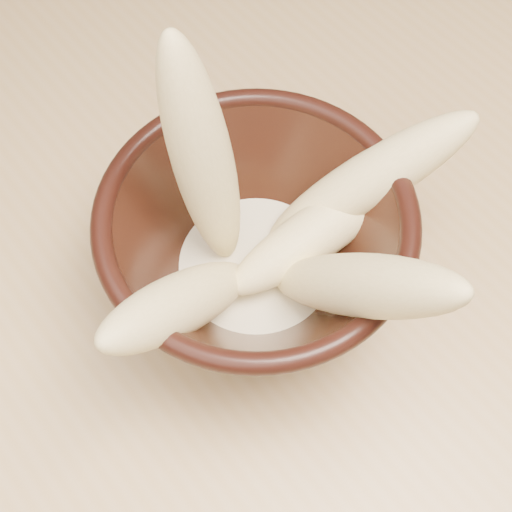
{
  "coord_description": "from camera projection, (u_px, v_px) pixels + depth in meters",
  "views": [
    {
      "loc": [
        -0.02,
        -0.3,
        1.18
      ],
      "look_at": [
        0.11,
        -0.14,
        0.8
      ],
      "focal_mm": 50.0,
      "sensor_mm": 36.0,
      "label": 1
    }
  ],
  "objects": [
    {
      "name": "table",
      "position": [
        40.0,
        293.0,
        0.57
      ],
      "size": [
        1.2,
        0.8,
        0.75
      ],
      "color": "tan",
      "rests_on": "ground"
    },
    {
      "name": "bowl",
      "position": [
        256.0,
        249.0,
        0.43
      ],
      "size": [
        0.19,
        0.19,
        0.1
      ],
      "rotation": [
        0.0,
        0.0,
        0.25
      ],
      "color": "black",
      "rests_on": "table"
    },
    {
      "name": "milk_puddle",
      "position": [
        256.0,
        268.0,
        0.45
      ],
      "size": [
        0.1,
        0.1,
        0.01
      ],
      "primitive_type": "cylinder",
      "color": "beige",
      "rests_on": "bowl"
    },
    {
      "name": "banana_upright",
      "position": [
        203.0,
        160.0,
        0.39
      ],
      "size": [
        0.04,
        0.07,
        0.17
      ],
      "primitive_type": "ellipsoid",
      "rotation": [
        0.21,
        0.0,
        3.12
      ],
      "color": "#DDCA83",
      "rests_on": "bowl"
    },
    {
      "name": "banana_left",
      "position": [
        180.0,
        304.0,
        0.39
      ],
      "size": [
        0.13,
        0.06,
        0.11
      ],
      "primitive_type": "ellipsoid",
      "rotation": [
        0.89,
        0.0,
        -1.35
      ],
      "color": "#DDCA83",
      "rests_on": "bowl"
    },
    {
      "name": "banana_right",
      "position": [
        367.0,
        182.0,
        0.43
      ],
      "size": [
        0.14,
        0.09,
        0.11
      ],
      "primitive_type": "ellipsoid",
      "rotation": [
        0.93,
        0.0,
        1.15
      ],
      "color": "#DDCA83",
      "rests_on": "bowl"
    },
    {
      "name": "banana_across",
      "position": [
        319.0,
        231.0,
        0.43
      ],
      "size": [
        0.14,
        0.04,
        0.04
      ],
      "primitive_type": "ellipsoid",
      "rotation": [
        1.5,
        0.0,
        1.51
      ],
      "color": "#DDCA83",
      "rests_on": "bowl"
    },
    {
      "name": "banana_front",
      "position": [
        358.0,
        285.0,
        0.37
      ],
      "size": [
        0.06,
        0.13,
        0.14
      ],
      "primitive_type": "ellipsoid",
      "rotation": [
        0.7,
        0.0,
        0.17
      ],
      "color": "#DDCA83",
      "rests_on": "bowl"
    }
  ]
}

